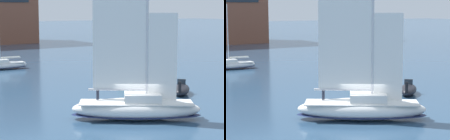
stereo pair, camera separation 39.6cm
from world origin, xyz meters
TOP-DOWN VIEW (x-y plane):
  - ground_plane at (0.00, 0.00)m, footprint 400.00×400.00m
  - tree_shore_left at (42.78, 59.86)m, footprint 6.17×6.17m
  - sailboat_main at (0.01, -0.00)m, footprint 8.80×7.11m
  - sailboat_moored_mid_channel at (0.92, 28.85)m, footprint 5.98×2.04m
  - motor_tender at (8.62, 4.87)m, footprint 3.67×3.61m

SIDE VIEW (x-z plane):
  - ground_plane at x=0.00m, z-range 0.00..0.00m
  - motor_tender at x=8.62m, z-range -0.25..1.16m
  - sailboat_moored_mid_channel at x=0.92m, z-range -3.50..4.61m
  - sailboat_main at x=0.01m, z-range -5.16..7.14m
  - tree_shore_left at x=42.78m, z-range 2.54..15.24m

